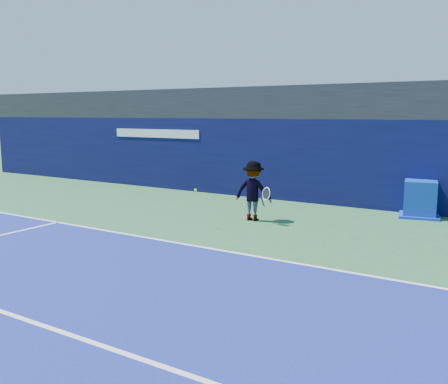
{
  "coord_description": "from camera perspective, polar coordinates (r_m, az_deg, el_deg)",
  "views": [
    {
      "loc": [
        6.86,
        -6.61,
        3.21
      ],
      "look_at": [
        -0.55,
        5.2,
        1.0
      ],
      "focal_mm": 40.0,
      "sensor_mm": 36.0,
      "label": 1
    }
  ],
  "objects": [
    {
      "name": "tennis_player",
      "position": [
        15.01,
        3.37,
        0.12
      ],
      "size": [
        1.37,
        0.79,
        1.79
      ],
      "color": "white",
      "rests_on": "ground"
    },
    {
      "name": "equipment_cart",
      "position": [
        16.73,
        21.49,
        -0.88
      ],
      "size": [
        1.39,
        1.39,
        1.14
      ],
      "color": "#0B2DA1",
      "rests_on": "ground"
    },
    {
      "name": "baseline",
      "position": [
        12.24,
        -3.32,
        -6.18
      ],
      "size": [
        24.0,
        0.1,
        0.01
      ],
      "primitive_type": "cube",
      "color": "white",
      "rests_on": "ground"
    },
    {
      "name": "back_wall_assembly",
      "position": [
        18.52,
        10.22,
        3.57
      ],
      "size": [
        36.0,
        1.03,
        3.0
      ],
      "color": "#090B35",
      "rests_on": "ground"
    },
    {
      "name": "stadium_band",
      "position": [
        19.37,
        11.53,
        9.98
      ],
      "size": [
        36.0,
        3.0,
        1.2
      ],
      "primitive_type": "cube",
      "color": "black",
      "rests_on": "back_wall_assembly"
    },
    {
      "name": "service_line",
      "position": [
        8.87,
        -22.89,
        -12.9
      ],
      "size": [
        24.0,
        0.1,
        0.01
      ],
      "primitive_type": "cube",
      "color": "white",
      "rests_on": "ground"
    },
    {
      "name": "ground",
      "position": [
        10.05,
        -13.41,
        -9.87
      ],
      "size": [
        80.0,
        80.0,
        0.0
      ],
      "primitive_type": "plane",
      "color": "#2B6136",
      "rests_on": "ground"
    },
    {
      "name": "tennis_ball",
      "position": [
        13.97,
        -3.28,
        0.23
      ],
      "size": [
        0.07,
        0.07,
        0.07
      ],
      "color": "#B9E018",
      "rests_on": "ground"
    }
  ]
}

